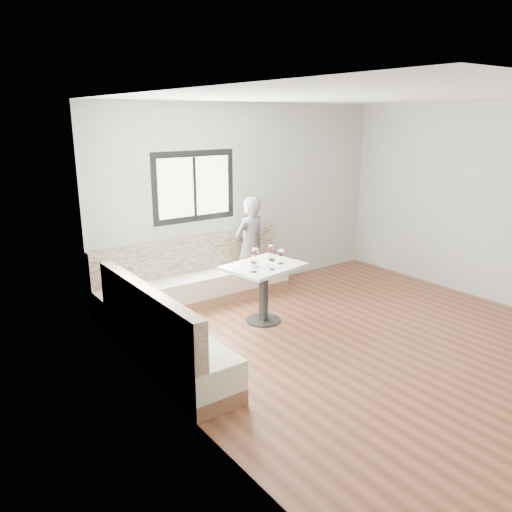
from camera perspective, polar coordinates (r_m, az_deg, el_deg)
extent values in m
cube|color=brown|center=(6.24, 12.45, -9.35)|extent=(5.00, 5.00, 0.01)
cube|color=white|center=(5.68, 14.18, 17.23)|extent=(5.00, 5.00, 0.01)
cube|color=#B7B7B2|center=(7.63, -1.10, 6.62)|extent=(5.00, 0.01, 2.80)
cube|color=#B7B7B2|center=(4.27, -9.32, -0.87)|extent=(0.01, 5.00, 2.80)
cube|color=#B7B7B2|center=(7.84, 25.39, 5.36)|extent=(0.01, 5.00, 2.80)
cube|color=black|center=(7.11, -7.06, 7.88)|extent=(1.30, 0.02, 1.00)
cube|color=black|center=(5.02, -14.04, 4.27)|extent=(0.02, 1.30, 1.00)
cube|color=brown|center=(7.20, -6.65, -4.93)|extent=(2.90, 0.55, 0.16)
cube|color=beige|center=(7.13, -6.71, -3.24)|extent=(2.90, 0.55, 0.29)
cube|color=beige|center=(7.18, -7.62, 0.19)|extent=(2.90, 0.14, 0.50)
cube|color=brown|center=(5.57, -10.09, -11.53)|extent=(0.55, 2.25, 0.16)
cube|color=beige|center=(5.47, -10.20, -9.43)|extent=(0.55, 2.25, 0.29)
cube|color=beige|center=(5.24, -12.43, -6.00)|extent=(0.14, 2.25, 0.50)
cube|color=#AB4D3E|center=(5.36, -9.12, -7.59)|extent=(0.38, 0.38, 0.10)
cylinder|color=black|center=(6.63, 0.85, -7.34)|extent=(0.46, 0.46, 0.02)
cylinder|color=black|center=(6.50, 0.86, -4.46)|extent=(0.13, 0.13, 0.73)
cube|color=silver|center=(6.37, 0.88, -1.20)|extent=(1.05, 0.89, 0.04)
imported|color=#5C535A|center=(7.35, -0.69, 1.05)|extent=(0.60, 0.44, 1.49)
cylinder|color=white|center=(6.27, -0.34, -1.07)|extent=(0.11, 0.11, 0.04)
sphere|color=black|center=(6.29, -0.28, -0.91)|extent=(0.02, 0.02, 0.02)
sphere|color=black|center=(6.27, -0.49, -0.96)|extent=(0.02, 0.02, 0.02)
sphere|color=black|center=(6.26, -0.23, -0.99)|extent=(0.02, 0.02, 0.02)
cylinder|color=white|center=(6.07, -0.23, -1.83)|extent=(0.07, 0.07, 0.01)
cylinder|color=white|center=(6.06, -0.23, -1.39)|extent=(0.01, 0.01, 0.09)
ellipsoid|color=white|center=(6.03, -0.24, -0.47)|extent=(0.09, 0.09, 0.11)
cylinder|color=#470306|center=(6.04, -0.23, -0.72)|extent=(0.06, 0.06, 0.02)
cylinder|color=white|center=(6.18, 1.83, -1.52)|extent=(0.07, 0.07, 0.01)
cylinder|color=white|center=(6.17, 1.83, -1.09)|extent=(0.01, 0.01, 0.09)
ellipsoid|color=white|center=(6.14, 1.84, -0.18)|extent=(0.09, 0.09, 0.11)
cylinder|color=#470306|center=(6.14, 1.84, -0.43)|extent=(0.06, 0.06, 0.02)
cylinder|color=white|center=(6.42, 2.82, -0.86)|extent=(0.07, 0.07, 0.01)
cylinder|color=white|center=(6.41, 2.83, -0.45)|extent=(0.01, 0.01, 0.09)
ellipsoid|color=white|center=(6.38, 2.84, 0.43)|extent=(0.09, 0.09, 0.11)
cylinder|color=#470306|center=(6.39, 2.84, 0.19)|extent=(0.06, 0.06, 0.02)
cylinder|color=white|center=(6.47, -0.09, -0.72)|extent=(0.07, 0.07, 0.01)
cylinder|color=white|center=(6.45, -0.09, -0.31)|extent=(0.01, 0.01, 0.09)
ellipsoid|color=white|center=(6.43, -0.09, 0.56)|extent=(0.09, 0.09, 0.11)
cylinder|color=#470306|center=(6.43, -0.09, 0.32)|extent=(0.06, 0.06, 0.02)
cylinder|color=white|center=(6.62, 1.65, -0.34)|extent=(0.07, 0.07, 0.01)
cylinder|color=white|center=(6.61, 1.65, 0.07)|extent=(0.01, 0.01, 0.09)
ellipsoid|color=white|center=(6.58, 1.66, 0.92)|extent=(0.09, 0.09, 0.11)
cylinder|color=#470306|center=(6.59, 1.66, 0.68)|extent=(0.06, 0.06, 0.02)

